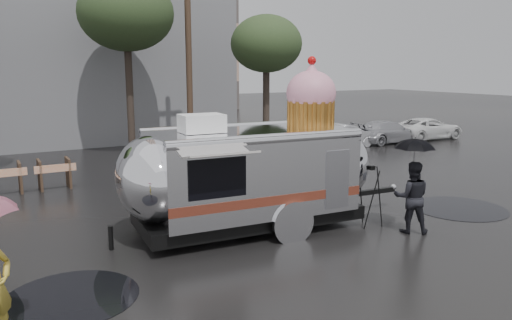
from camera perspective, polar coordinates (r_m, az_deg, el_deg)
ground at (r=10.62m, az=9.11°, el=-11.92°), size 120.00×120.00×0.00m
puddles at (r=12.40m, az=4.50°, el=-8.42°), size 13.32×5.22×0.01m
grey_building at (r=31.79m, az=-26.22°, el=14.01°), size 22.00×12.00×13.00m
utility_pole at (r=23.31m, az=-7.70°, el=11.95°), size 1.60×0.28×9.00m
tree_mid at (r=23.56m, az=-14.63°, el=15.89°), size 4.20×4.20×8.03m
tree_right at (r=23.97m, az=1.19°, el=13.05°), size 3.36×3.36×6.42m
barricade_row at (r=17.95m, az=-26.79°, el=-1.85°), size 4.30×0.80×1.00m
parked_cars at (r=26.81m, az=12.98°, el=3.24°), size 13.20×1.90×1.50m
airstream_trailer at (r=12.39m, az=-0.37°, el=-1.03°), size 8.16×3.26×4.40m
person_right at (r=12.85m, az=17.36°, el=-4.08°), size 0.97×0.90×1.79m
umbrella_black at (r=12.63m, az=17.63°, el=0.64°), size 1.22×1.22×2.38m
tripod at (r=13.04m, az=13.02°, el=-3.34°), size 0.61×0.66×1.60m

